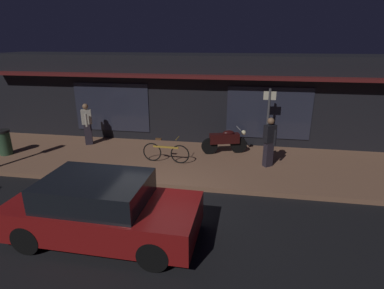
# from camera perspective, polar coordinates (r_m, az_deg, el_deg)

# --- Properties ---
(ground_plane) EXTENTS (60.00, 60.00, 0.00)m
(ground_plane) POSITION_cam_1_polar(r_m,az_deg,el_deg) (8.40, -7.17, -11.21)
(ground_plane) COLOR black
(sidewalk_slab) EXTENTS (18.00, 4.00, 0.15)m
(sidewalk_slab) POSITION_cam_1_polar(r_m,az_deg,el_deg) (10.98, -2.77, -3.14)
(sidewalk_slab) COLOR #8C6047
(sidewalk_slab) RESTS_ON ground_plane
(storefront_building) EXTENTS (18.00, 3.30, 3.60)m
(storefront_building) POSITION_cam_1_polar(r_m,az_deg,el_deg) (13.71, 0.13, 8.90)
(storefront_building) COLOR black
(storefront_building) RESTS_ON ground_plane
(motorcycle) EXTENTS (1.66, 0.72, 0.97)m
(motorcycle) POSITION_cam_1_polar(r_m,az_deg,el_deg) (11.44, 6.17, 0.75)
(motorcycle) COLOR black
(motorcycle) RESTS_ON sidewalk_slab
(bicycle_parked) EXTENTS (1.66, 0.42, 0.91)m
(bicycle_parked) POSITION_cam_1_polar(r_m,az_deg,el_deg) (10.62, -4.88, -1.46)
(bicycle_parked) COLOR black
(bicycle_parked) RESTS_ON sidewalk_slab
(person_photographer) EXTENTS (0.44, 0.59, 1.67)m
(person_photographer) POSITION_cam_1_polar(r_m,az_deg,el_deg) (12.95, -18.87, 3.75)
(person_photographer) COLOR #28232D
(person_photographer) RESTS_ON sidewalk_slab
(person_bystander) EXTENTS (0.44, 0.55, 1.67)m
(person_bystander) POSITION_cam_1_polar(r_m,az_deg,el_deg) (10.39, 14.13, 0.60)
(person_bystander) COLOR #28232D
(person_bystander) RESTS_ON sidewalk_slab
(sign_post) EXTENTS (0.44, 0.09, 2.40)m
(sign_post) POSITION_cam_1_polar(r_m,az_deg,el_deg) (11.54, 13.92, 4.92)
(sign_post) COLOR #47474C
(sign_post) RESTS_ON sidewalk_slab
(trash_bin) EXTENTS (0.48, 0.48, 0.93)m
(trash_bin) POSITION_cam_1_polar(r_m,az_deg,el_deg) (13.20, -31.45, 0.38)
(trash_bin) COLOR #2D4C33
(trash_bin) RESTS_ON sidewalk_slab
(parked_car_far) EXTENTS (4.14, 1.85, 1.42)m
(parked_car_far) POSITION_cam_1_polar(r_m,az_deg,el_deg) (7.09, -16.35, -11.42)
(parked_car_far) COLOR black
(parked_car_far) RESTS_ON ground_plane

